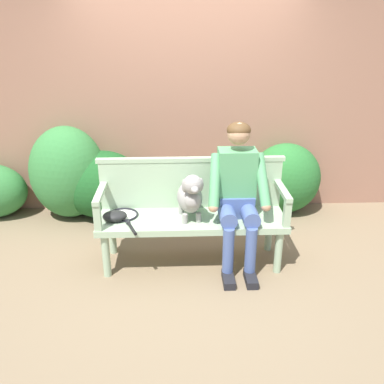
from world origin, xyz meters
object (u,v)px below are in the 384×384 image
(garden_bench, at_px, (192,223))
(person_seated, at_px, (237,190))
(dog_on_bench, at_px, (190,196))
(tennis_racket, at_px, (124,216))
(baseball_glove, at_px, (115,216))

(garden_bench, relative_size, person_seated, 1.27)
(dog_on_bench, xyz_separation_m, tennis_racket, (-0.62, 0.08, -0.23))
(baseball_glove, bearing_deg, person_seated, -6.49)
(garden_bench, distance_m, dog_on_bench, 0.30)
(tennis_racket, height_order, baseball_glove, baseball_glove)
(dog_on_bench, relative_size, tennis_racket, 0.82)
(dog_on_bench, bearing_deg, tennis_racket, 172.85)
(garden_bench, height_order, tennis_racket, tennis_racket)
(dog_on_bench, xyz_separation_m, baseball_glove, (-0.68, 0.01, -0.19))
(dog_on_bench, distance_m, baseball_glove, 0.71)
(baseball_glove, bearing_deg, tennis_racket, 37.49)
(garden_bench, height_order, dog_on_bench, dog_on_bench)
(person_seated, bearing_deg, baseball_glove, -178.65)
(garden_bench, height_order, person_seated, person_seated)
(garden_bench, bearing_deg, tennis_racket, 177.64)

